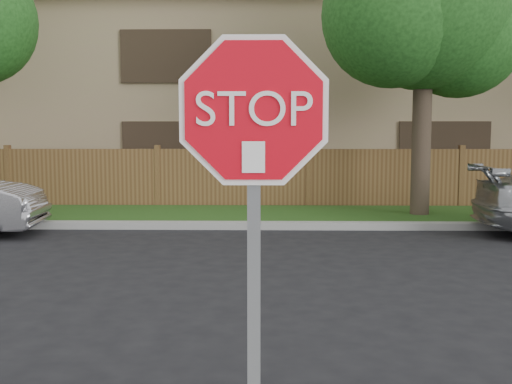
{
  "coord_description": "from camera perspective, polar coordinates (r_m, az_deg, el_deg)",
  "views": [
    {
      "loc": [
        -1.09,
        -4.37,
        2.05
      ],
      "look_at": [
        -1.16,
        -0.9,
        1.7
      ],
      "focal_mm": 42.0,
      "sensor_mm": 36.0,
      "label": 1
    }
  ],
  "objects": [
    {
      "name": "apartment_building",
      "position": [
        21.45,
        4.07,
        9.69
      ],
      "size": [
        35.2,
        9.2,
        7.2
      ],
      "color": "tan",
      "rests_on": "ground"
    },
    {
      "name": "fence",
      "position": [
        15.86,
        5.04,
        1.21
      ],
      "size": [
        70.0,
        0.12,
        1.6
      ],
      "primitive_type": "cube",
      "color": "brown",
      "rests_on": "ground"
    },
    {
      "name": "far_curb",
      "position": [
        12.73,
        6.02,
        -3.21
      ],
      "size": [
        70.0,
        0.3,
        0.15
      ],
      "primitive_type": "cube",
      "color": "gray",
      "rests_on": "ground"
    },
    {
      "name": "tree_mid",
      "position": [
        14.68,
        16.0,
        16.63
      ],
      "size": [
        4.8,
        3.9,
        7.35
      ],
      "color": "#382B21",
      "rests_on": "ground"
    },
    {
      "name": "stop_sign",
      "position": [
        2.9,
        -0.22,
        1.4
      ],
      "size": [
        1.01,
        0.13,
        2.55
      ],
      "color": "gray",
      "rests_on": "sidewalk_near"
    },
    {
      "name": "grass_strip",
      "position": [
        14.35,
        5.45,
        -2.24
      ],
      "size": [
        70.0,
        3.0,
        0.12
      ],
      "primitive_type": "cube",
      "color": "#1E4714",
      "rests_on": "ground"
    }
  ]
}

